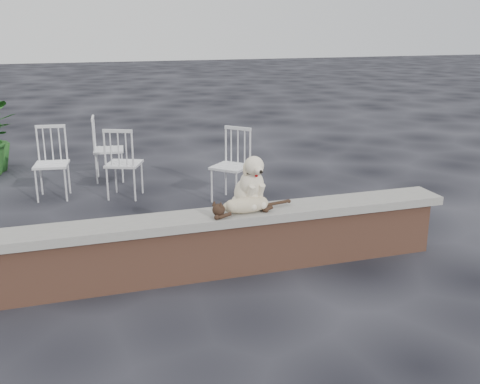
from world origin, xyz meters
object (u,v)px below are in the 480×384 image
object	(u,v)px
chair_c	(124,162)
chair_e	(108,149)
dog	(249,180)
chair_d	(231,165)
cat	(246,204)
chair_b	(51,163)

from	to	relation	value
chair_c	chair_e	world-z (taller)	same
dog	chair_d	xyz separation A→B (m)	(0.43, 1.99, -0.37)
dog	chair_e	distance (m)	3.64
chair_e	cat	bearing A→B (deg)	-160.37
cat	chair_e	world-z (taller)	chair_e
dog	chair_c	size ratio (longest dim) A/B	0.55
dog	chair_d	bearing A→B (deg)	70.57
dog	chair_e	world-z (taller)	dog
cat	chair_d	distance (m)	2.21
dog	chair_e	size ratio (longest dim) A/B	0.55
dog	cat	world-z (taller)	dog
chair_c	chair_b	distance (m)	0.94
dog	chair_c	distance (m)	2.74
cat	chair_c	world-z (taller)	chair_c
dog	chair_e	bearing A→B (deg)	98.28
chair_c	chair_e	size ratio (longest dim) A/B	1.00
cat	chair_e	bearing A→B (deg)	96.49
chair_c	chair_b	xyz separation A→B (m)	(-0.91, 0.24, 0.00)
chair_d	chair_c	bearing A→B (deg)	-158.18
dog	cat	distance (m)	0.24
cat	chair_b	bearing A→B (deg)	112.31
chair_d	chair_b	bearing A→B (deg)	-154.34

